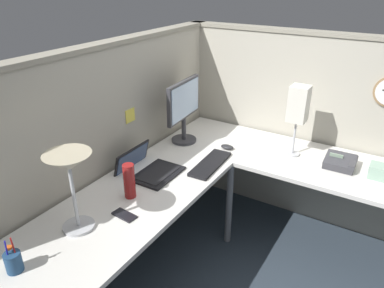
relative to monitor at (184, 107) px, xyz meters
name	(u,v)px	position (x,y,z in m)	size (l,w,h in m)	color
ground_plane	(237,259)	(-0.27, -0.64, -1.02)	(6.80, 6.80, 0.00)	#2D3842
cubicle_wall_back	(107,158)	(-0.64, 0.23, -0.23)	(2.57, 0.12, 1.58)	#A8A393
cubicle_wall_right	(317,132)	(0.60, -0.90, -0.23)	(0.12, 2.37, 1.58)	#A8A393
desk	(239,201)	(-0.42, -0.69, -0.39)	(2.35, 2.15, 0.73)	silver
monitor	(184,107)	(0.00, 0.00, 0.00)	(0.46, 0.20, 0.50)	#38383D
laptop	(146,168)	(-0.55, -0.04, -0.27)	(0.34, 0.38, 0.22)	black
keyboard	(210,164)	(-0.25, -0.38, -0.28)	(0.43, 0.14, 0.02)	black
computer_mouse	(227,147)	(0.05, -0.36, -0.28)	(0.06, 0.10, 0.03)	#232326
desk_lamp_dome	(69,168)	(-1.22, -0.11, 0.07)	(0.24, 0.24, 0.44)	#B7BABF
pen_cup	(13,262)	(-1.60, -0.10, -0.24)	(0.08, 0.08, 0.18)	navy
cell_phone	(124,215)	(-1.02, -0.25, -0.29)	(0.07, 0.14, 0.01)	black
thermos_flask	(129,181)	(-0.85, -0.15, -0.18)	(0.07, 0.07, 0.22)	maroon
office_phone	(341,163)	(0.20, -1.17, -0.26)	(0.19, 0.21, 0.11)	#38383D
desk_lamp_paper	(298,106)	(0.23, -0.82, 0.09)	(0.13, 0.13, 0.53)	#B7BABF
tissue_box	(379,171)	(0.19, -1.41, -0.25)	(0.12, 0.12, 0.09)	#8CAD99
pinned_note_leftmost	(130,116)	(-0.42, 0.18, 0.03)	(0.09, 0.00, 0.10)	#EAD84C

